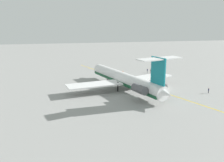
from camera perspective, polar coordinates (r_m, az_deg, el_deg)
ground at (r=77.69m, az=12.36°, el=-1.80°), size 348.63×348.63×0.00m
main_jetliner at (r=73.84m, az=3.46°, el=0.32°), size 40.69×36.47×12.07m
ground_crew_near_nose at (r=76.52m, az=21.98°, el=-1.94°), size 0.42×0.27×1.66m
ground_crew_near_tail at (r=101.14m, az=8.40°, el=2.61°), size 0.27×0.40×1.67m
ground_crew_portside at (r=99.62m, az=9.20°, el=2.46°), size 0.34×0.36×1.81m
safety_cone_nose at (r=100.78m, az=2.63°, el=2.25°), size 0.40×0.40×0.55m
taxiway_centreline at (r=78.17m, az=8.68°, el=-1.54°), size 92.30×34.55×0.01m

